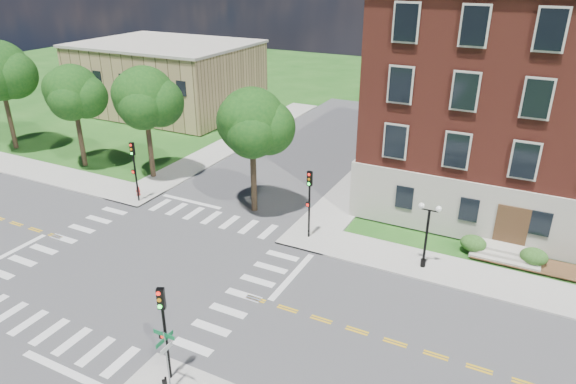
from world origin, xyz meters
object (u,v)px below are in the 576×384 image
at_px(traffic_signal_se, 164,323).
at_px(twin_lamp_west, 427,232).
at_px(traffic_signal_nw, 134,164).
at_px(fire_hydrant, 138,191).
at_px(traffic_signal_ne, 309,196).
at_px(street_sign_pole, 166,350).

xyz_separation_m(traffic_signal_se, twin_lamp_west, (7.97, 14.45, -0.66)).
height_order(traffic_signal_nw, twin_lamp_west, traffic_signal_nw).
relative_size(twin_lamp_west, fire_hydrant, 5.64).
distance_m(traffic_signal_ne, street_sign_pole, 15.26).
bearing_deg(traffic_signal_se, fire_hydrant, 135.61).
relative_size(traffic_signal_nw, twin_lamp_west, 1.13).
xyz_separation_m(traffic_signal_ne, traffic_signal_nw, (-14.38, -0.77, 0.00)).
bearing_deg(fire_hydrant, twin_lamp_west, -0.54).
xyz_separation_m(traffic_signal_se, street_sign_pole, (0.47, -0.56, -0.88)).
distance_m(twin_lamp_west, fire_hydrant, 23.04).
distance_m(traffic_signal_se, traffic_signal_nw, 19.93).
relative_size(traffic_signal_ne, fire_hydrant, 6.40).
bearing_deg(fire_hydrant, traffic_signal_se, -44.39).
xyz_separation_m(twin_lamp_west, fire_hydrant, (-22.95, 0.22, -2.06)).
bearing_deg(fire_hydrant, street_sign_pole, -44.58).
bearing_deg(twin_lamp_west, street_sign_pole, -116.55).
xyz_separation_m(traffic_signal_ne, twin_lamp_west, (7.86, -0.21, -0.66)).
distance_m(traffic_signal_nw, fire_hydrant, 2.91).
bearing_deg(fire_hydrant, traffic_signal_nw, -47.34).
bearing_deg(traffic_signal_ne, street_sign_pole, -88.64).
distance_m(traffic_signal_se, traffic_signal_ne, 14.67).
bearing_deg(traffic_signal_nw, fire_hydrant, 132.66).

